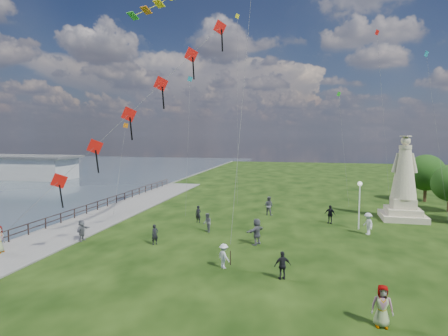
% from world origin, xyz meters
% --- Properties ---
extents(waterfront, '(200.00, 200.00, 1.51)m').
position_xyz_m(waterfront, '(-15.24, 8.99, -0.06)').
color(waterfront, '#2E3A45').
rests_on(waterfront, ground).
extents(pier_pavilion, '(30.00, 8.00, 4.40)m').
position_xyz_m(pier_pavilion, '(-52.00, 42.00, 1.84)').
color(pier_pavilion, '#A0A09B').
rests_on(pier_pavilion, ground).
extents(statue, '(3.95, 3.95, 7.85)m').
position_xyz_m(statue, '(13.88, 18.63, 2.97)').
color(statue, tan).
rests_on(statue, ground).
extents(lamppost, '(0.38, 0.38, 4.05)m').
position_xyz_m(lamppost, '(9.34, 13.85, 2.92)').
color(lamppost, silver).
rests_on(lamppost, ground).
extents(tree_row, '(4.72, 15.16, 5.61)m').
position_xyz_m(tree_row, '(19.16, 24.66, 3.15)').
color(tree_row, '#382314').
rests_on(tree_row, ground).
extents(person_0, '(0.60, 0.65, 1.48)m').
position_xyz_m(person_0, '(-5.70, 6.03, 0.74)').
color(person_0, black).
rests_on(person_0, ground).
extents(person_1, '(0.79, 0.90, 1.57)m').
position_xyz_m(person_1, '(-2.86, 10.14, 0.79)').
color(person_1, '#595960').
rests_on(person_1, ground).
extents(person_2, '(1.05, 1.00, 1.48)m').
position_xyz_m(person_2, '(0.21, 2.42, 0.74)').
color(person_2, silver).
rests_on(person_2, ground).
extents(person_3, '(1.03, 0.78, 1.58)m').
position_xyz_m(person_3, '(3.75, 1.41, 0.79)').
color(person_3, black).
rests_on(person_3, ground).
extents(person_4, '(0.88, 0.55, 1.78)m').
position_xyz_m(person_4, '(8.10, -2.84, 0.89)').
color(person_4, '#595960').
rests_on(person_4, ground).
extents(person_5, '(0.67, 1.51, 1.62)m').
position_xyz_m(person_5, '(-11.42, 5.75, 0.81)').
color(person_5, '#595960').
rests_on(person_5, ground).
extents(person_6, '(0.64, 0.51, 1.53)m').
position_xyz_m(person_6, '(-4.55, 13.27, 0.77)').
color(person_6, black).
rests_on(person_6, ground).
extents(person_7, '(1.04, 0.83, 1.87)m').
position_xyz_m(person_7, '(1.38, 17.77, 0.93)').
color(person_7, '#595960').
rests_on(person_7, ground).
extents(person_8, '(0.99, 1.28, 1.76)m').
position_xyz_m(person_8, '(9.82, 12.24, 0.88)').
color(person_8, silver).
rests_on(person_8, ground).
extents(person_9, '(1.10, 0.88, 1.67)m').
position_xyz_m(person_9, '(7.10, 15.51, 0.83)').
color(person_9, black).
rests_on(person_9, ground).
extents(person_11, '(1.58, 1.93, 1.92)m').
position_xyz_m(person_11, '(1.51, 7.60, 0.96)').
color(person_11, '#595960').
rests_on(person_11, ground).
extents(red_kite_train, '(12.66, 9.35, 16.11)m').
position_xyz_m(red_kite_train, '(-5.85, 4.61, 9.98)').
color(red_kite_train, black).
rests_on(red_kite_train, ground).
extents(small_kites, '(31.45, 14.52, 22.67)m').
position_xyz_m(small_kites, '(2.30, 22.49, 12.59)').
color(small_kites, teal).
rests_on(small_kites, ground).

